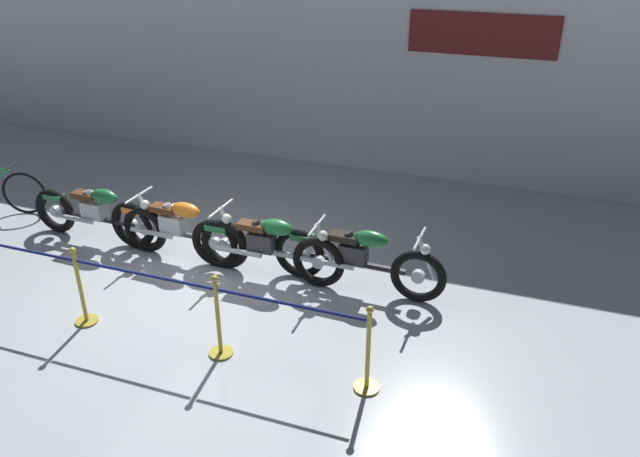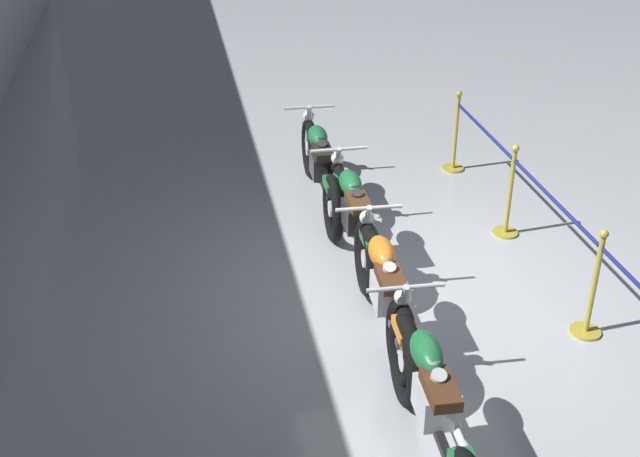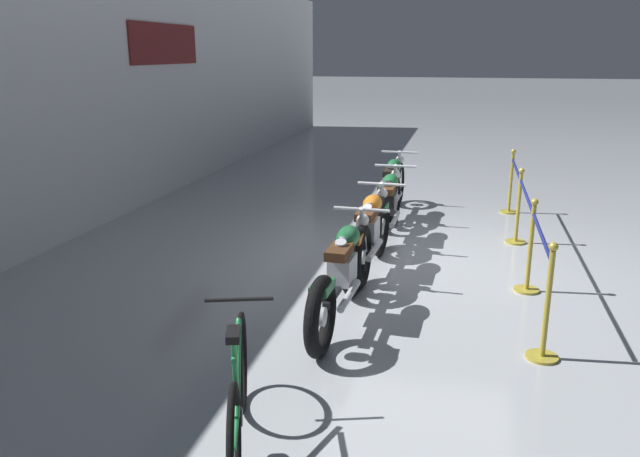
{
  "view_description": "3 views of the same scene",
  "coord_description": "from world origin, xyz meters",
  "px_view_note": "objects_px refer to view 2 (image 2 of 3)",
  "views": [
    {
      "loc": [
        3.94,
        -6.16,
        4.57
      ],
      "look_at": [
        1.31,
        1.22,
        0.57
      ],
      "focal_mm": 35.0,
      "sensor_mm": 36.0,
      "label": 1
    },
    {
      "loc": [
        -6.27,
        2.32,
        4.28
      ],
      "look_at": [
        0.11,
        1.11,
        0.73
      ],
      "focal_mm": 45.0,
      "sensor_mm": 36.0,
      "label": 2
    },
    {
      "loc": [
        -7.78,
        -0.36,
        2.56
      ],
      "look_at": [
        -0.59,
        1.32,
        0.47
      ],
      "focal_mm": 35.0,
      "sensor_mm": 36.0,
      "label": 3
    }
  ],
  "objects_px": {
    "motorcycle_green_0": "(431,403)",
    "motorcycle_green_2": "(354,219)",
    "motorcycle_orange_1": "(385,295)",
    "stanchion_mid_left": "(591,299)",
    "stanchion_far_right": "(455,143)",
    "stanchion_mid_right": "(508,205)",
    "motorcycle_green_3": "(320,168)",
    "stanchion_far_left": "(604,278)"
  },
  "relations": [
    {
      "from": "motorcycle_green_0",
      "to": "motorcycle_green_2",
      "type": "relative_size",
      "value": 1.06
    },
    {
      "from": "motorcycle_green_0",
      "to": "motorcycle_orange_1",
      "type": "distance_m",
      "value": 1.4
    },
    {
      "from": "stanchion_mid_left",
      "to": "stanchion_far_right",
      "type": "relative_size",
      "value": 1.0
    },
    {
      "from": "motorcycle_green_0",
      "to": "stanchion_mid_right",
      "type": "xyz_separation_m",
      "value": [
        3.02,
        -1.85,
        -0.1
      ]
    },
    {
      "from": "motorcycle_green_3",
      "to": "motorcycle_green_0",
      "type": "bearing_deg",
      "value": -179.77
    },
    {
      "from": "motorcycle_green_3",
      "to": "stanchion_far_left",
      "type": "relative_size",
      "value": 0.45
    },
    {
      "from": "stanchion_far_left",
      "to": "stanchion_mid_left",
      "type": "relative_size",
      "value": 5.07
    },
    {
      "from": "motorcycle_green_2",
      "to": "motorcycle_green_0",
      "type": "bearing_deg",
      "value": 178.27
    },
    {
      "from": "motorcycle_green_3",
      "to": "stanchion_mid_left",
      "type": "height_order",
      "value": "stanchion_mid_left"
    },
    {
      "from": "motorcycle_orange_1",
      "to": "stanchion_far_left",
      "type": "height_order",
      "value": "stanchion_far_left"
    },
    {
      "from": "stanchion_far_right",
      "to": "stanchion_far_left",
      "type": "bearing_deg",
      "value": 180.0
    },
    {
      "from": "motorcycle_green_0",
      "to": "motorcycle_green_3",
      "type": "distance_m",
      "value": 4.1
    },
    {
      "from": "motorcycle_green_2",
      "to": "motorcycle_green_3",
      "type": "height_order",
      "value": "motorcycle_green_3"
    },
    {
      "from": "stanchion_mid_left",
      "to": "stanchion_far_right",
      "type": "xyz_separation_m",
      "value": [
        3.61,
        0.0,
        0.0
      ]
    },
    {
      "from": "motorcycle_orange_1",
      "to": "stanchion_mid_left",
      "type": "xyz_separation_m",
      "value": [
        -0.24,
        -1.82,
        -0.11
      ]
    },
    {
      "from": "motorcycle_green_0",
      "to": "motorcycle_orange_1",
      "type": "xyz_separation_m",
      "value": [
        1.4,
        -0.03,
        0.01
      ]
    },
    {
      "from": "stanchion_mid_left",
      "to": "stanchion_far_right",
      "type": "height_order",
      "value": "same"
    },
    {
      "from": "motorcycle_green_0",
      "to": "stanchion_mid_left",
      "type": "relative_size",
      "value": 2.3
    },
    {
      "from": "motorcycle_orange_1",
      "to": "stanchion_mid_left",
      "type": "distance_m",
      "value": 1.84
    },
    {
      "from": "motorcycle_green_0",
      "to": "motorcycle_green_3",
      "type": "relative_size",
      "value": 1.01
    },
    {
      "from": "stanchion_mid_right",
      "to": "stanchion_far_right",
      "type": "bearing_deg",
      "value": 0.0
    },
    {
      "from": "stanchion_far_left",
      "to": "stanchion_far_right",
      "type": "relative_size",
      "value": 5.07
    },
    {
      "from": "motorcycle_green_3",
      "to": "stanchion_mid_left",
      "type": "bearing_deg",
      "value": -147.68
    },
    {
      "from": "stanchion_far_left",
      "to": "stanchion_mid_right",
      "type": "height_order",
      "value": "same"
    },
    {
      "from": "motorcycle_green_2",
      "to": "stanchion_far_right",
      "type": "relative_size",
      "value": 2.17
    },
    {
      "from": "motorcycle_green_0",
      "to": "stanchion_far_right",
      "type": "bearing_deg",
      "value": -21.21
    },
    {
      "from": "stanchion_far_left",
      "to": "stanchion_mid_right",
      "type": "bearing_deg",
      "value": 0.0
    },
    {
      "from": "motorcycle_green_2",
      "to": "motorcycle_green_3",
      "type": "xyz_separation_m",
      "value": [
        1.28,
        0.1,
        0.0
      ]
    },
    {
      "from": "motorcycle_green_0",
      "to": "stanchion_far_left",
      "type": "relative_size",
      "value": 0.45
    },
    {
      "from": "motorcycle_green_2",
      "to": "stanchion_mid_right",
      "type": "relative_size",
      "value": 2.17
    },
    {
      "from": "stanchion_far_left",
      "to": "stanchion_mid_right",
      "type": "xyz_separation_m",
      "value": [
        1.99,
        0.0,
        -0.3
      ]
    },
    {
      "from": "stanchion_mid_right",
      "to": "stanchion_far_right",
      "type": "relative_size",
      "value": 1.0
    },
    {
      "from": "motorcycle_orange_1",
      "to": "stanchion_mid_left",
      "type": "relative_size",
      "value": 2.21
    },
    {
      "from": "motorcycle_green_3",
      "to": "stanchion_far_left",
      "type": "bearing_deg",
      "value": -148.74
    },
    {
      "from": "stanchion_far_left",
      "to": "motorcycle_green_2",
      "type": "bearing_deg",
      "value": 44.57
    },
    {
      "from": "motorcycle_green_2",
      "to": "stanchion_far_right",
      "type": "distance_m",
      "value": 2.63
    },
    {
      "from": "motorcycle_green_0",
      "to": "stanchion_mid_left",
      "type": "distance_m",
      "value": 2.18
    },
    {
      "from": "motorcycle_green_3",
      "to": "stanchion_mid_left",
      "type": "relative_size",
      "value": 2.28
    },
    {
      "from": "stanchion_mid_left",
      "to": "stanchion_mid_right",
      "type": "bearing_deg",
      "value": 0.0
    },
    {
      "from": "motorcycle_green_3",
      "to": "stanchion_far_left",
      "type": "distance_m",
      "value": 3.6
    },
    {
      "from": "motorcycle_orange_1",
      "to": "motorcycle_green_3",
      "type": "relative_size",
      "value": 0.97
    },
    {
      "from": "stanchion_mid_right",
      "to": "stanchion_far_right",
      "type": "height_order",
      "value": "same"
    }
  ]
}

